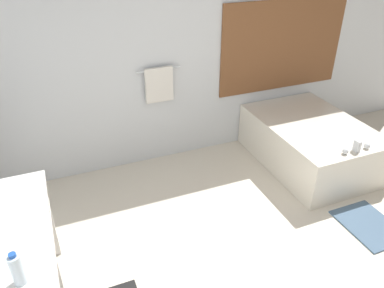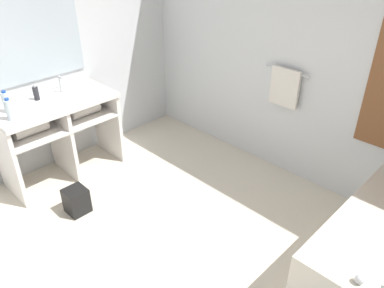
% 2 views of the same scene
% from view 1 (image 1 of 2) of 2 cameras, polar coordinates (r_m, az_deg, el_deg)
% --- Properties ---
extents(ground_plane, '(16.00, 16.00, 0.00)m').
position_cam_1_polar(ground_plane, '(3.34, 13.25, -19.93)').
color(ground_plane, beige).
rests_on(ground_plane, ground).
extents(wall_back_with_blinds, '(7.40, 0.13, 2.70)m').
position_cam_1_polar(wall_back_with_blinds, '(4.30, -1.04, 14.52)').
color(wall_back_with_blinds, silver).
rests_on(wall_back_with_blinds, ground_plane).
extents(vanity_counter, '(0.59, 1.21, 0.87)m').
position_cam_1_polar(vanity_counter, '(2.87, -25.82, -15.24)').
color(vanity_counter, white).
rests_on(vanity_counter, ground_plane).
extents(bathtub, '(1.08, 1.55, 0.66)m').
position_cam_1_polar(bathtub, '(4.68, 17.57, 0.44)').
color(bathtub, silver).
rests_on(bathtub, ground_plane).
extents(water_bottle_1, '(0.07, 0.07, 0.21)m').
position_cam_1_polar(water_bottle_1, '(2.26, -25.12, -16.89)').
color(water_bottle_1, silver).
rests_on(water_bottle_1, vanity_counter).
extents(bath_mat, '(0.47, 0.61, 0.02)m').
position_cam_1_polar(bath_mat, '(4.10, 25.37, -11.09)').
color(bath_mat, slate).
rests_on(bath_mat, ground_plane).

